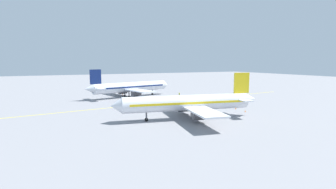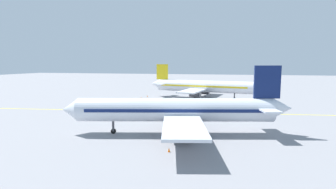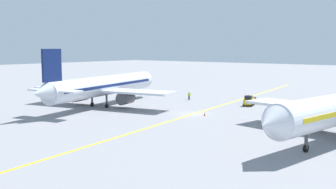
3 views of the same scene
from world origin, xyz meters
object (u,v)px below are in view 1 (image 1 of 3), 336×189
Objects in this scene: traffic_cone_near_nose at (159,103)px; ground_crew_worker at (179,94)px; traffic_cone_mid_apron at (123,94)px; baggage_tug_white at (199,99)px; traffic_cone_far_edge at (236,108)px; airplane_at_gate at (189,103)px; baggage_cart_trailing at (205,98)px; traffic_cone_by_wingtip at (245,111)px; airplane_adjacent_stand at (130,87)px.

ground_crew_worker is at bearing -47.47° from traffic_cone_near_nose.
ground_crew_worker reaches higher than traffic_cone_mid_apron.
baggage_tug_white is 16.57m from traffic_cone_far_edge.
airplane_at_gate is 21.07× the size of ground_crew_worker.
airplane_at_gate is at bearing 105.34° from traffic_cone_far_edge.
baggage_cart_trailing reaches higher than traffic_cone_far_edge.
traffic_cone_near_nose is 1.00× the size of traffic_cone_by_wingtip.
ground_crew_worker is 3.05× the size of traffic_cone_far_edge.
ground_crew_worker is 30.13m from traffic_cone_far_edge.
traffic_cone_near_nose and traffic_cone_mid_apron have the same top height.
airplane_at_gate reaches higher than baggage_tug_white.
baggage_tug_white is 5.97× the size of traffic_cone_near_nose.
baggage_tug_white reaches higher than traffic_cone_near_nose.
traffic_cone_near_nose is 23.43m from traffic_cone_far_edge.
ground_crew_worker is 34.49m from traffic_cone_by_wingtip.
traffic_cone_by_wingtip is (-34.46, -1.33, -0.63)m from ground_crew_worker.
traffic_cone_far_edge is (4.40, -0.56, 0.00)m from traffic_cone_by_wingtip.
baggage_cart_trailing is 5.22× the size of traffic_cone_far_edge.
ground_crew_worker is (13.60, 0.01, 0.01)m from baggage_tug_white.
ground_crew_worker is at bearing -24.91° from airplane_at_gate.
traffic_cone_by_wingtip is (-50.23, -18.85, 0.00)m from traffic_cone_mid_apron.
traffic_cone_near_nose is at bearing -172.48° from airplane_adjacent_stand.
baggage_cart_trailing is at bearing -4.91° from traffic_cone_by_wingtip.
airplane_at_gate is at bearing 174.76° from traffic_cone_near_nose.
baggage_tug_white is 20.90m from traffic_cone_by_wingtip.
traffic_cone_near_nose is (-13.08, 14.26, -0.63)m from ground_crew_worker.
traffic_cone_far_edge is at bearing -176.41° from ground_crew_worker.
airplane_adjacent_stand is 20.81m from traffic_cone_near_nose.
baggage_cart_trailing is 13.15m from ground_crew_worker.
airplane_adjacent_stand is at bearing 66.76° from ground_crew_worker.
airplane_at_gate is at bearing 91.91° from traffic_cone_by_wingtip.
traffic_cone_by_wingtip is (-21.38, -15.59, 0.00)m from traffic_cone_near_nose.
baggage_tug_white is at bearing 6.51° from traffic_cone_far_edge.
traffic_cone_mid_apron is (28.85, 3.27, 0.00)m from traffic_cone_near_nose.
ground_crew_worker is at bearing 14.07° from baggage_cart_trailing.
baggage_cart_trailing is 5.22× the size of traffic_cone_mid_apron.
traffic_cone_by_wingtip is at bearing -156.35° from airplane_adjacent_stand.
traffic_cone_far_edge is (-17.30, 1.31, -0.49)m from baggage_cart_trailing.
baggage_cart_trailing reaches higher than traffic_cone_by_wingtip.
baggage_tug_white is at bearing -179.96° from ground_crew_worker.
airplane_at_gate is 64.37× the size of traffic_cone_far_edge.
traffic_cone_far_edge is at bearing -153.24° from airplane_adjacent_stand.
baggage_tug_white is 5.97× the size of traffic_cone_mid_apron.
baggage_cart_trailing is 35.26m from traffic_cone_mid_apron.
airplane_adjacent_stand is at bearing -176.09° from traffic_cone_mid_apron.
traffic_cone_by_wingtip is at bearing 175.09° from baggage_cart_trailing.
airplane_adjacent_stand is 64.11× the size of traffic_cone_far_edge.
traffic_cone_mid_apron is 49.77m from traffic_cone_far_edge.
airplane_adjacent_stand is 64.11× the size of traffic_cone_by_wingtip.
traffic_cone_far_edge is at bearing -74.66° from airplane_at_gate.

